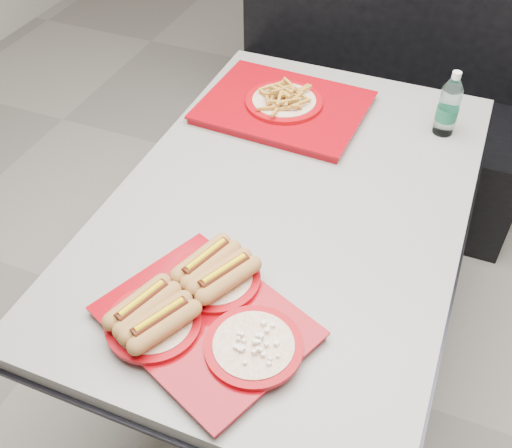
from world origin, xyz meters
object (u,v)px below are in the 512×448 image
at_px(booth_bench, 373,103).
at_px(tray_near, 201,311).
at_px(tray_far, 284,104).
at_px(water_bottle, 448,107).
at_px(diner_table, 288,241).

bearing_deg(booth_bench, tray_near, -91.57).
distance_m(tray_far, water_bottle, 0.49).
height_order(diner_table, tray_far, tray_far).
bearing_deg(booth_bench, diner_table, -90.00).
bearing_deg(tray_far, tray_near, -81.99).
bearing_deg(tray_near, diner_table, 84.68).
relative_size(tray_far, water_bottle, 2.55).
bearing_deg(diner_table, tray_near, -95.32).
relative_size(tray_near, tray_far, 1.00).
relative_size(booth_bench, tray_far, 2.63).
bearing_deg(water_bottle, tray_far, -171.25).
relative_size(booth_bench, water_bottle, 6.69).
height_order(diner_table, tray_near, tray_near).
distance_m(diner_table, tray_near, 0.50).
distance_m(tray_near, tray_far, 0.85).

